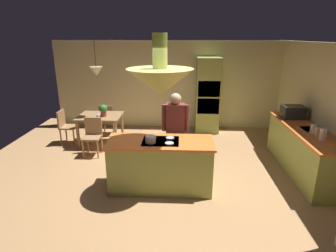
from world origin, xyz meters
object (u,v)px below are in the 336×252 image
(cup_on_table, at_px, (98,116))
(canister_tea, at_px, (313,129))
(chair_facing_island, at_px, (93,134))
(dining_table, at_px, (100,119))
(kitchen_island, at_px, (161,164))
(chair_at_corner, at_px, (66,124))
(chair_by_back_wall, at_px, (107,118))
(microwave_on_counter, at_px, (293,112))
(oven_tower, at_px, (208,96))
(cooking_pot_on_cooktop, at_px, (151,139))
(potted_plant_on_table, at_px, (103,110))
(person_at_island, at_px, (175,128))
(canister_flour, at_px, (323,135))
(canister_sugar, at_px, (318,132))

(cup_on_table, relative_size, canister_tea, 0.52)
(chair_facing_island, distance_m, canister_tea, 4.66)
(dining_table, relative_size, canister_tea, 6.10)
(cup_on_table, distance_m, canister_tea, 4.72)
(kitchen_island, bearing_deg, chair_at_corner, 141.19)
(chair_by_back_wall, relative_size, microwave_on_counter, 1.89)
(kitchen_island, xyz_separation_m, oven_tower, (1.10, 3.24, 0.59))
(cooking_pot_on_cooktop, bearing_deg, potted_plant_on_table, 123.36)
(person_at_island, relative_size, potted_plant_on_table, 5.46)
(chair_facing_island, bearing_deg, dining_table, 90.00)
(potted_plant_on_table, bearing_deg, person_at_island, -36.85)
(chair_facing_island, xyz_separation_m, chair_by_back_wall, (0.00, 1.32, 0.00))
(canister_tea, bearing_deg, chair_facing_island, 168.69)
(potted_plant_on_table, xyz_separation_m, canister_flour, (4.42, -1.85, 0.10))
(chair_at_corner, distance_m, canister_sugar, 5.75)
(dining_table, xyz_separation_m, chair_facing_island, (0.00, -0.66, -0.15))
(oven_tower, xyz_separation_m, potted_plant_on_table, (-2.68, -1.22, -0.13))
(canister_flour, xyz_separation_m, cooking_pot_on_cooktop, (-3.00, -0.30, -0.03))
(kitchen_island, distance_m, cooking_pot_on_cooktop, 0.57)
(potted_plant_on_table, distance_m, canister_sugar, 4.72)
(chair_at_corner, height_order, cup_on_table, chair_at_corner)
(canister_sugar, xyz_separation_m, cooking_pot_on_cooktop, (-3.00, -0.48, -0.01))
(chair_facing_island, relative_size, cup_on_table, 9.67)
(oven_tower, bearing_deg, canister_sugar, -58.95)
(canister_tea, xyz_separation_m, cooking_pot_on_cooktop, (-3.00, -0.66, -0.01))
(kitchen_island, xyz_separation_m, cooking_pot_on_cooktop, (-0.16, -0.13, 0.54))
(cooking_pot_on_cooktop, bearing_deg, chair_facing_island, 134.44)
(person_at_island, distance_m, chair_at_corner, 3.22)
(oven_tower, bearing_deg, dining_table, -157.79)
(canister_tea, bearing_deg, chair_by_back_wall, 153.87)
(kitchen_island, height_order, canister_flour, canister_flour)
(dining_table, relative_size, chair_at_corner, 1.22)
(person_at_island, distance_m, potted_plant_on_table, 2.27)
(chair_facing_island, bearing_deg, canister_sugar, -13.47)
(chair_by_back_wall, height_order, canister_sugar, canister_sugar)
(chair_by_back_wall, distance_m, canister_tea, 5.08)
(microwave_on_counter, bearing_deg, cooking_pot_on_cooktop, -150.71)
(oven_tower, distance_m, cooking_pot_on_cooktop, 3.60)
(kitchen_island, bearing_deg, chair_by_back_wall, 121.63)
(canister_sugar, distance_m, cooking_pot_on_cooktop, 3.04)
(kitchen_island, height_order, microwave_on_counter, microwave_on_counter)
(oven_tower, distance_m, chair_at_corner, 3.92)
(chair_at_corner, height_order, canister_sugar, canister_sugar)
(person_at_island, height_order, cup_on_table, person_at_island)
(chair_by_back_wall, relative_size, cooking_pot_on_cooktop, 4.83)
(oven_tower, distance_m, canister_sugar, 3.37)
(canister_tea, relative_size, microwave_on_counter, 0.38)
(canister_tea, distance_m, microwave_on_counter, 1.02)
(chair_by_back_wall, bearing_deg, cup_on_table, 91.54)
(potted_plant_on_table, bearing_deg, chair_by_back_wall, 99.39)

